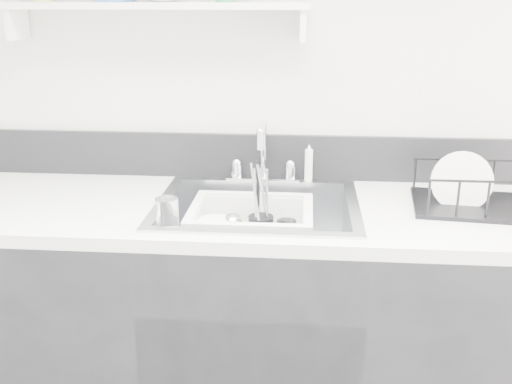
# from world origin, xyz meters

# --- Properties ---
(counter_run) EXTENTS (3.20, 0.62, 0.92)m
(counter_run) POSITION_xyz_m (0.00, 1.19, 0.46)
(counter_run) COLOR black
(counter_run) RESTS_ON ground
(backsplash) EXTENTS (3.20, 0.02, 0.16)m
(backsplash) POSITION_xyz_m (0.00, 1.49, 1.00)
(backsplash) COLOR black
(backsplash) RESTS_ON counter_run
(sink) EXTENTS (0.64, 0.52, 0.20)m
(sink) POSITION_xyz_m (0.00, 1.19, 0.83)
(sink) COLOR silver
(sink) RESTS_ON counter_run
(faucet) EXTENTS (0.26, 0.18, 0.23)m
(faucet) POSITION_xyz_m (0.00, 1.44, 0.98)
(faucet) COLOR silver
(faucet) RESTS_ON counter_run
(side_sprayer) EXTENTS (0.03, 0.03, 0.14)m
(side_sprayer) POSITION_xyz_m (0.16, 1.44, 0.99)
(side_sprayer) COLOR white
(side_sprayer) RESTS_ON counter_run
(wall_shelf) EXTENTS (1.00, 0.16, 0.12)m
(wall_shelf) POSITION_xyz_m (-0.35, 1.42, 1.51)
(wall_shelf) COLOR silver
(wall_shelf) RESTS_ON room_shell
(wash_tub) EXTENTS (0.40, 0.33, 0.15)m
(wash_tub) POSITION_xyz_m (-0.02, 1.21, 0.83)
(wash_tub) COLOR white
(wash_tub) RESTS_ON sink
(plate_stack) EXTENTS (0.27, 0.26, 0.10)m
(plate_stack) POSITION_xyz_m (-0.10, 1.14, 0.80)
(plate_stack) COLOR white
(plate_stack) RESTS_ON wash_tub
(utensil_cup) EXTENTS (0.08, 0.08, 0.28)m
(utensil_cup) POSITION_xyz_m (0.01, 1.22, 0.83)
(utensil_cup) COLOR black
(utensil_cup) RESTS_ON wash_tub
(ladle) EXTENTS (0.27, 0.31, 0.09)m
(ladle) POSITION_xyz_m (-0.04, 1.18, 0.81)
(ladle) COLOR silver
(ladle) RESTS_ON wash_tub
(tumbler_in_tub) EXTENTS (0.08, 0.08, 0.09)m
(tumbler_in_tub) POSITION_xyz_m (0.09, 1.22, 0.81)
(tumbler_in_tub) COLOR white
(tumbler_in_tub) RESTS_ON wash_tub
(tumbler_counter) EXTENTS (0.07, 0.07, 0.09)m
(tumbler_counter) POSITION_xyz_m (-0.24, 0.97, 0.96)
(tumbler_counter) COLOR white
(tumbler_counter) RESTS_ON counter_run
(dish_rack) EXTENTS (0.40, 0.32, 0.13)m
(dish_rack) POSITION_xyz_m (0.68, 1.22, 0.99)
(dish_rack) COLOR black
(dish_rack) RESTS_ON counter_run
(bowl_small) EXTENTS (0.12, 0.12, 0.03)m
(bowl_small) POSITION_xyz_m (0.06, 1.12, 0.78)
(bowl_small) COLOR white
(bowl_small) RESTS_ON wash_tub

